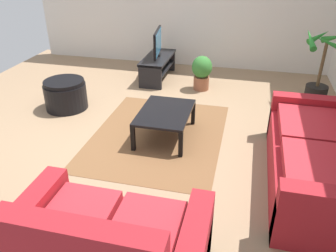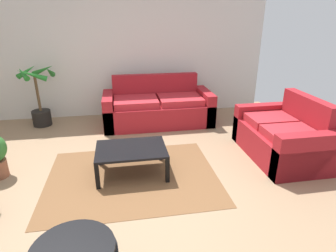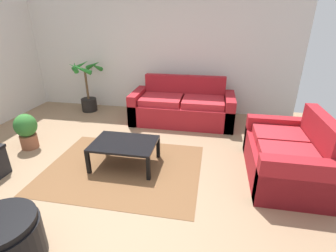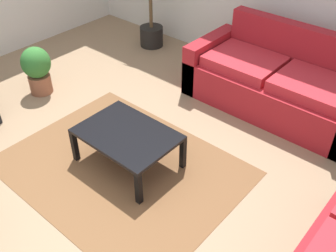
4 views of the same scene
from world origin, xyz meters
name	(u,v)px [view 2 (image 2 of 4)]	position (x,y,z in m)	size (l,w,h in m)	color
ground_plane	(131,194)	(0.00, 0.00, 0.00)	(6.60, 6.60, 0.00)	#937556
wall_back	(120,49)	(0.00, 3.00, 1.35)	(6.00, 0.06, 2.70)	silver
couch_main	(158,108)	(0.65, 2.28, 0.30)	(2.05, 0.90, 0.90)	maroon
couch_loveseat	(282,137)	(2.28, 0.60, 0.30)	(0.90, 1.43, 0.90)	maroon
coffee_table	(131,151)	(0.05, 0.48, 0.33)	(0.91, 0.65, 0.37)	black
area_rug	(133,176)	(0.05, 0.38, 0.00)	(2.20, 1.70, 0.01)	brown
potted_palm	(40,100)	(-1.55, 2.55, 0.50)	(0.67, 0.69, 1.17)	black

